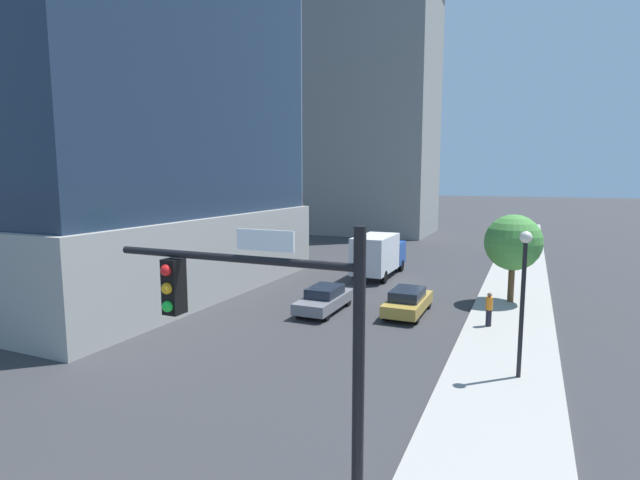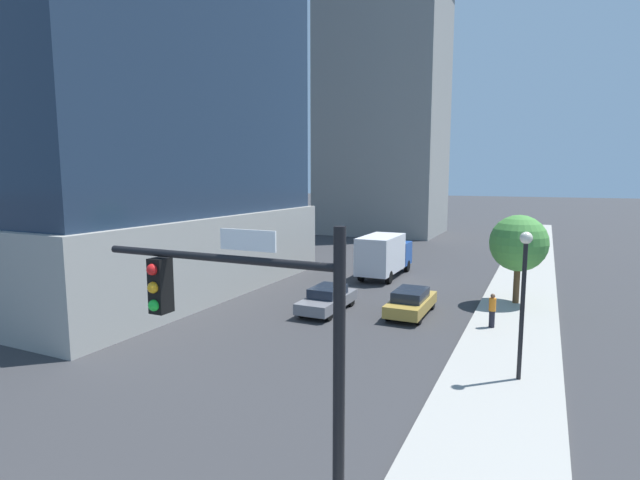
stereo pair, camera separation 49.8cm
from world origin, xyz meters
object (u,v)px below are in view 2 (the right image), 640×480
at_px(pedestrian_orange_shirt, 492,310).
at_px(traffic_light_pole, 257,348).
at_px(street_tree, 519,243).
at_px(car_gray, 327,299).
at_px(construction_building, 384,92).
at_px(car_gold, 411,302).
at_px(street_lamp, 524,283).
at_px(box_truck, 384,254).

bearing_deg(pedestrian_orange_shirt, traffic_light_pole, -97.22).
bearing_deg(traffic_light_pole, street_tree, 82.57).
xyz_separation_m(car_gray, pedestrian_orange_shirt, (8.82, 0.35, 0.30)).
bearing_deg(construction_building, traffic_light_pole, -74.29).
height_order(construction_building, car_gold, construction_building).
height_order(traffic_light_pole, car_gold, traffic_light_pole).
relative_size(street_lamp, car_gray, 1.15).
bearing_deg(car_gold, box_truck, 116.03).
distance_m(construction_building, car_gray, 44.01).
height_order(car_gray, box_truck, box_truck).
bearing_deg(street_tree, car_gold, -137.72).
xyz_separation_m(traffic_light_pole, street_tree, (3.07, 23.56, -0.94)).
relative_size(box_truck, pedestrian_orange_shirt, 4.17).
xyz_separation_m(car_gold, box_truck, (-4.48, 9.17, 1.04)).
xyz_separation_m(box_truck, pedestrian_orange_shirt, (8.82, -10.13, -0.76)).
distance_m(street_tree, pedestrian_orange_shirt, 6.29).
bearing_deg(street_tree, street_lamp, -86.33).
bearing_deg(street_tree, construction_building, 119.89).
distance_m(traffic_light_pole, box_truck, 28.96).
relative_size(street_lamp, car_gold, 1.17).
bearing_deg(traffic_light_pole, car_gold, 96.25).
bearing_deg(car_gray, street_tree, 31.86).
relative_size(traffic_light_pole, street_tree, 1.27).
bearing_deg(car_gray, traffic_light_pole, -69.57).
height_order(traffic_light_pole, car_gray, traffic_light_pole).
height_order(construction_building, box_truck, construction_building).
bearing_deg(box_truck, construction_building, 108.17).
xyz_separation_m(street_tree, car_gold, (-5.14, -4.67, -2.98)).
distance_m(car_gray, box_truck, 10.53).
relative_size(construction_building, box_truck, 5.98).
height_order(street_lamp, street_tree, street_lamp).
bearing_deg(street_lamp, traffic_light_pole, -107.97).
height_order(street_lamp, car_gold, street_lamp).
bearing_deg(box_truck, street_lamp, -57.46).
bearing_deg(traffic_light_pole, car_gray, 110.43).
height_order(traffic_light_pole, street_lamp, traffic_light_pole).
relative_size(street_tree, car_gray, 1.10).
height_order(street_tree, pedestrian_orange_shirt, street_tree).
height_order(traffic_light_pole, box_truck, traffic_light_pole).
xyz_separation_m(construction_building, street_tree, (18.99, -33.03, -15.09)).
xyz_separation_m(street_tree, car_gray, (-9.62, -5.98, -2.99)).
bearing_deg(pedestrian_orange_shirt, car_gold, 167.58).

